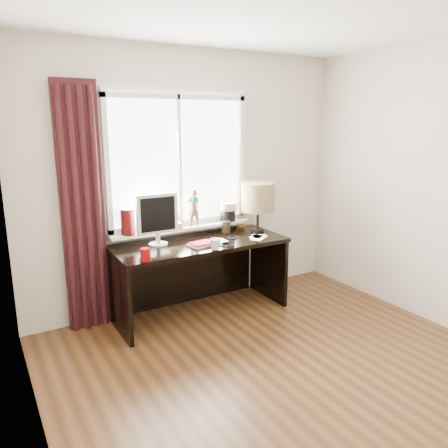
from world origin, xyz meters
TOP-DOWN VIEW (x-y plane):
  - floor at (0.00, 0.00)m, footprint 3.50×4.00m
  - wall_back at (0.00, 2.00)m, footprint 3.50×0.00m
  - wall_left at (-1.75, 0.00)m, footprint 0.00×4.00m
  - laptop at (-0.04, 1.50)m, footprint 0.32×0.21m
  - mug at (-0.10, 1.33)m, footprint 0.15×0.14m
  - red_cup at (-0.77, 1.34)m, footprint 0.08×0.08m
  - window at (-0.14, 1.95)m, footprint 1.52×0.20m
  - curtain at (-1.13, 1.91)m, footprint 0.38×0.09m
  - desk at (-0.10, 1.73)m, footprint 1.70×0.70m
  - monitor at (-0.49, 1.74)m, footprint 0.40×0.18m
  - notebook_stack at (-0.15, 1.51)m, footprint 0.25×0.21m
  - brush_holder at (0.31, 1.82)m, footprint 0.09×0.09m
  - icon_frame at (0.56, 1.93)m, footprint 0.10×0.03m
  - table_lamp at (0.62, 1.68)m, footprint 0.35×0.35m
  - loose_papers at (0.49, 1.48)m, footprint 0.26×0.25m
  - desk_cables at (0.14, 1.58)m, footprint 0.33×0.60m

SIDE VIEW (x-z plane):
  - floor at x=0.00m, z-range 0.00..0.00m
  - desk at x=-0.10m, z-range 0.13..0.88m
  - loose_papers at x=0.49m, z-range 0.75..0.75m
  - desk_cables at x=0.14m, z-range 0.75..0.76m
  - laptop at x=-0.04m, z-range 0.75..0.78m
  - notebook_stack at x=-0.15m, z-range 0.75..0.78m
  - mug at x=-0.10m, z-range 0.75..0.86m
  - red_cup at x=-0.77m, z-range 0.75..0.86m
  - brush_holder at x=0.31m, z-range 0.69..0.94m
  - icon_frame at x=0.56m, z-range 0.75..0.88m
  - monitor at x=-0.49m, z-range 0.78..1.27m
  - table_lamp at x=0.62m, z-range 0.85..1.37m
  - curtain at x=-1.13m, z-range -0.01..2.24m
  - wall_back at x=0.00m, z-range 0.00..2.60m
  - wall_left at x=-1.75m, z-range 0.00..2.60m
  - window at x=-0.14m, z-range 0.61..2.01m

